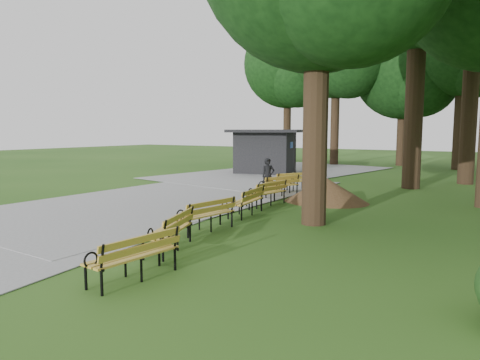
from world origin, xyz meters
The scene contains 13 objects.
ground centered at (0.00, 0.00, 0.00)m, with size 100.00×100.00×0.00m, color #264E16.
path centered at (-4.00, 3.00, 0.03)m, with size 12.00×38.00×0.06m, color gray.
person centered at (-1.05, 5.50, 0.76)m, with size 0.55×0.36×1.52m, color black.
kiosk centered at (-5.50, 13.46, 1.35)m, with size 4.30×3.74×2.70m, color black, non-canonical shape.
lamp_post centered at (-1.37, 11.38, 2.45)m, with size 0.32×0.32×3.44m.
dirt_mound centered at (1.68, 4.97, 0.45)m, with size 2.65×2.65×0.91m, color #47301C.
bench_0 centered at (1.79, -4.95, 0.44)m, with size 1.90×0.64×0.88m, color #B88E2A, non-canonical shape.
bench_1 centered at (1.05, -3.15, 0.44)m, with size 1.90×0.64×0.88m, color #B88E2A, non-canonical shape.
bench_2 centered at (0.63, -1.20, 0.44)m, with size 1.90×0.64×0.88m, color #B88E2A, non-canonical shape.
bench_3 centered at (0.41, 1.25, 0.44)m, with size 1.90×0.64×0.88m, color #B88E2A, non-canonical shape.
bench_4 centered at (0.08, 3.21, 0.44)m, with size 1.90×0.64×0.88m, color #B88E2A, non-canonical shape.
bench_5 centered at (-0.45, 5.25, 0.44)m, with size 1.90×0.64×0.88m, color #B88E2A, non-canonical shape.
bench_6 centered at (-0.64, 6.76, 0.44)m, with size 1.90×0.64×0.88m, color #B88E2A, non-canonical shape.
Camera 1 is at (7.42, -10.41, 2.67)m, focal length 32.75 mm.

